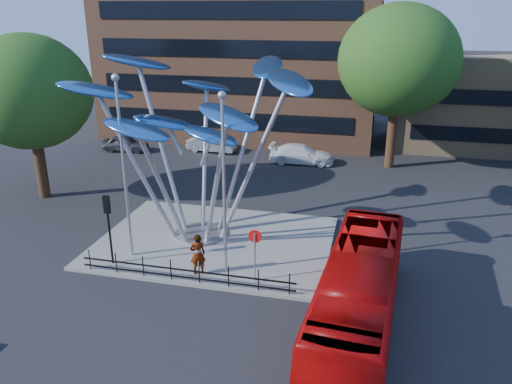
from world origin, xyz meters
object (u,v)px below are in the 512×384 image
(tree_left, at_px, (29,92))
(parked_car_right, at_px, (302,154))
(tree_right, at_px, (399,61))
(traffic_light_island, at_px, (108,215))
(no_entry_sign_island, at_px, (255,247))
(parked_car_mid, at_px, (212,144))
(pedestrian, at_px, (198,254))
(parked_car_left, at_px, (126,143))
(leaf_sculpture, at_px, (195,110))
(red_bus, at_px, (359,294))
(street_lamp_right, at_px, (224,169))
(street_lamp_left, at_px, (123,153))

(tree_left, height_order, parked_car_right, tree_left)
(tree_right, bearing_deg, traffic_light_island, -123.69)
(no_entry_sign_island, relative_size, parked_car_mid, 0.58)
(traffic_light_island, xyz_separation_m, pedestrian, (4.33, 0.00, -1.49))
(parked_car_left, bearing_deg, leaf_sculpture, -145.27)
(red_bus, bearing_deg, street_lamp_right, 159.22)
(street_lamp_right, xyz_separation_m, red_bus, (6.10, -2.88, -3.55))
(red_bus, bearing_deg, traffic_light_island, 172.89)
(street_lamp_right, xyz_separation_m, parked_car_left, (-14.58, 18.43, -4.42))
(tree_left, height_order, traffic_light_island, tree_left)
(traffic_light_island, bearing_deg, red_bus, -11.58)
(tree_right, distance_m, street_lamp_left, 22.49)
(pedestrian, bearing_deg, parked_car_left, -84.11)
(pedestrian, bearing_deg, leaf_sculpture, -100.93)
(street_lamp_right, height_order, parked_car_left, street_lamp_right)
(tree_left, height_order, street_lamp_left, tree_left)
(red_bus, relative_size, parked_car_left, 2.77)
(tree_left, xyz_separation_m, parked_car_right, (15.23, 11.44, -6.05))
(tree_right, distance_m, street_lamp_right, 20.64)
(no_entry_sign_island, xyz_separation_m, parked_car_right, (-0.77, 18.92, -1.07))
(leaf_sculpture, xyz_separation_m, parked_car_right, (3.30, 14.75, -6.13))
(parked_car_mid, relative_size, parked_car_right, 0.83)
(leaf_sculpture, relative_size, no_entry_sign_island, 5.19)
(tree_right, relative_size, parked_car_right, 2.37)
(street_lamp_left, height_order, street_lamp_right, street_lamp_left)
(tree_left, relative_size, traffic_light_island, 3.01)
(parked_car_mid, bearing_deg, leaf_sculpture, -161.22)
(parked_car_right, bearing_deg, red_bus, -167.51)
(parked_car_left, bearing_deg, parked_car_right, -94.42)
(street_lamp_right, distance_m, parked_car_left, 23.91)
(tree_left, relative_size, parked_car_mid, 2.43)
(traffic_light_island, relative_size, parked_car_right, 0.67)
(parked_car_mid, bearing_deg, street_lamp_left, -170.66)
(tree_left, relative_size, red_bus, 0.93)
(street_lamp_left, xyz_separation_m, pedestrian, (3.83, -1.00, -4.23))
(leaf_sculpture, height_order, parked_car_left, leaf_sculpture)
(pedestrian, height_order, parked_car_right, pedestrian)
(tree_right, relative_size, traffic_light_island, 3.54)
(tree_right, xyz_separation_m, red_bus, (-1.40, -21.88, -6.50))
(no_entry_sign_island, bearing_deg, red_bus, -27.49)
(tree_left, relative_size, pedestrian, 5.27)
(leaf_sculpture, distance_m, no_entry_sign_island, 7.71)
(leaf_sculpture, height_order, street_lamp_left, leaf_sculpture)
(tree_left, distance_m, street_lamp_left, 11.60)
(tree_left, distance_m, red_bus, 23.44)
(parked_car_mid, bearing_deg, street_lamp_right, -157.33)
(leaf_sculpture, distance_m, parked_car_mid, 18.08)
(traffic_light_island, relative_size, parked_car_left, 0.86)
(tree_right, height_order, tree_left, tree_right)
(pedestrian, bearing_deg, street_lamp_right, 173.71)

